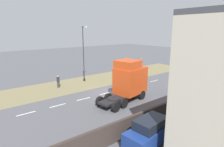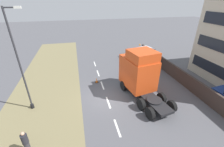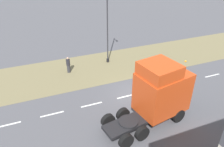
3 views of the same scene
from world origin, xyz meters
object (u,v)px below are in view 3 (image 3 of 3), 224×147
Objects in this scene: lorry_cab at (159,92)px; pedestrian at (68,65)px; traffic_cone_lead at (163,81)px; lamp_post at (108,28)px.

lorry_cab is 10.63m from pedestrian.
traffic_cone_lead is at bearing 54.47° from pedestrian.
lamp_post reaches higher than pedestrian.
pedestrian is (-9.44, -4.66, -1.48)m from lorry_cab.
pedestrian reaches higher than traffic_cone_lead.
lamp_post is (-10.09, -0.06, 1.65)m from lorry_cab.
lorry_cab is at bearing 26.27° from pedestrian.
pedestrian is 9.60m from traffic_cone_lead.
lamp_post is 5.60m from pedestrian.
lorry_cab is 3.89× the size of pedestrian.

